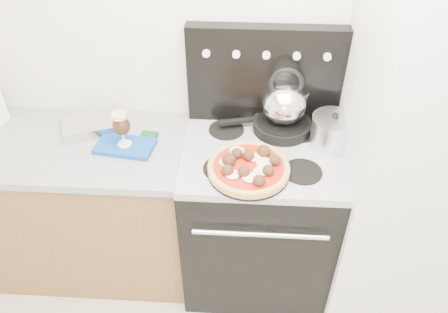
# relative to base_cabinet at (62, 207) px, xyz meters

# --- Properties ---
(room_shell) EXTENTS (3.52, 3.01, 2.52)m
(room_shell) POSITION_rel_base_cabinet_xyz_m (1.02, -0.91, 0.82)
(room_shell) COLOR #B9B4A3
(room_shell) RESTS_ON ground
(base_cabinet) EXTENTS (1.45, 0.60, 0.86)m
(base_cabinet) POSITION_rel_base_cabinet_xyz_m (0.00, 0.00, 0.00)
(base_cabinet) COLOR brown
(base_cabinet) RESTS_ON ground
(countertop) EXTENTS (1.48, 0.63, 0.04)m
(countertop) POSITION_rel_base_cabinet_xyz_m (0.00, 0.00, 0.45)
(countertop) COLOR #96969A
(countertop) RESTS_ON base_cabinet
(stove_body) EXTENTS (0.76, 0.65, 0.88)m
(stove_body) POSITION_rel_base_cabinet_xyz_m (1.10, -0.02, 0.01)
(stove_body) COLOR black
(stove_body) RESTS_ON ground
(cooktop) EXTENTS (0.76, 0.65, 0.04)m
(cooktop) POSITION_rel_base_cabinet_xyz_m (1.10, -0.02, 0.47)
(cooktop) COLOR #ADADB2
(cooktop) RESTS_ON stove_body
(backguard) EXTENTS (0.76, 0.08, 0.50)m
(backguard) POSITION_rel_base_cabinet_xyz_m (1.10, 0.25, 0.74)
(backguard) COLOR black
(backguard) RESTS_ON cooktop
(fridge) EXTENTS (0.64, 0.68, 1.90)m
(fridge) POSITION_rel_base_cabinet_xyz_m (1.80, -0.05, 0.52)
(fridge) COLOR silver
(fridge) RESTS_ON ground
(foil_sheet) EXTENTS (0.33, 0.29, 0.06)m
(foil_sheet) POSITION_rel_base_cabinet_xyz_m (0.23, 0.12, 0.50)
(foil_sheet) COLOR silver
(foil_sheet) RESTS_ON countertop
(oven_mitt) EXTENTS (0.30, 0.20, 0.02)m
(oven_mitt) POSITION_rel_base_cabinet_xyz_m (0.44, -0.03, 0.48)
(oven_mitt) COLOR #1246AB
(oven_mitt) RESTS_ON countertop
(beer_glass) EXTENTS (0.10, 0.10, 0.18)m
(beer_glass) POSITION_rel_base_cabinet_xyz_m (0.44, -0.03, 0.58)
(beer_glass) COLOR #321B0B
(beer_glass) RESTS_ON oven_mitt
(pizza_pan) EXTENTS (0.43, 0.43, 0.01)m
(pizza_pan) POSITION_rel_base_cabinet_xyz_m (1.04, -0.19, 0.50)
(pizza_pan) COLOR black
(pizza_pan) RESTS_ON cooktop
(pizza) EXTENTS (0.46, 0.46, 0.05)m
(pizza) POSITION_rel_base_cabinet_xyz_m (1.04, -0.19, 0.53)
(pizza) COLOR gold
(pizza) RESTS_ON pizza_pan
(skillet) EXTENTS (0.36, 0.36, 0.05)m
(skillet) POSITION_rel_base_cabinet_xyz_m (1.20, 0.15, 0.52)
(skillet) COLOR black
(skillet) RESTS_ON cooktop
(tea_kettle) EXTENTS (0.24, 0.24, 0.25)m
(tea_kettle) POSITION_rel_base_cabinet_xyz_m (1.20, 0.15, 0.67)
(tea_kettle) COLOR silver
(tea_kettle) RESTS_ON skillet
(stock_pot) EXTENTS (0.23, 0.23, 0.15)m
(stock_pot) POSITION_rel_base_cabinet_xyz_m (1.43, 0.04, 0.56)
(stock_pot) COLOR silver
(stock_pot) RESTS_ON cooktop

